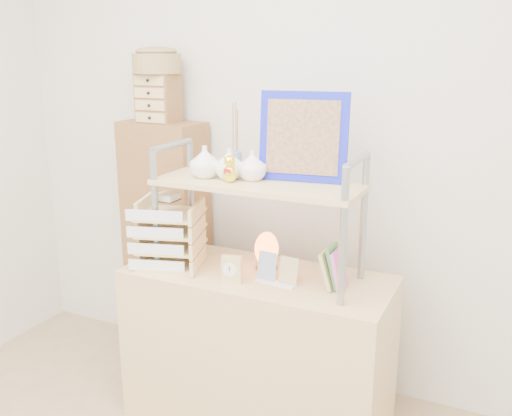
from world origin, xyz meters
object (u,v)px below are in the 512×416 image
(desk, at_px, (258,349))
(cabinet, at_px, (167,242))
(salt_lamp, at_px, (266,250))
(letter_tray, at_px, (170,237))

(desk, xyz_separation_m, cabinet, (-0.74, 0.37, 0.30))
(desk, height_order, salt_lamp, salt_lamp)
(salt_lamp, bearing_deg, cabinet, 158.36)
(letter_tray, relative_size, salt_lamp, 1.95)
(desk, relative_size, cabinet, 0.89)
(desk, bearing_deg, cabinet, 153.31)
(desk, distance_m, cabinet, 0.88)
(cabinet, xyz_separation_m, salt_lamp, (0.75, -0.30, 0.16))
(letter_tray, bearing_deg, desk, 9.33)
(cabinet, height_order, salt_lamp, cabinet)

